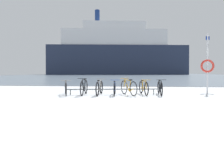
{
  "coord_description": "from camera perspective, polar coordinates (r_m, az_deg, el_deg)",
  "views": [
    {
      "loc": [
        1.1,
        -5.56,
        1.15
      ],
      "look_at": [
        -0.23,
        7.99,
        0.97
      ],
      "focal_mm": 31.55,
      "sensor_mm": 36.0,
      "label": 1
    }
  ],
  "objects": [
    {
      "name": "rescue_post",
      "position": [
        12.2,
        25.92,
        2.62
      ],
      "size": [
        0.74,
        0.11,
        3.28
      ],
      "color": "silver",
      "rests_on": "ground"
    },
    {
      "name": "bicycle_4",
      "position": [
        9.79,
        4.8,
        -3.76
      ],
      "size": [
        0.84,
        1.52,
        0.83
      ],
      "color": "black",
      "rests_on": "ground"
    },
    {
      "name": "bicycle_3",
      "position": [
        9.73,
        0.77,
        -4.01
      ],
      "size": [
        0.46,
        1.68,
        0.74
      ],
      "color": "black",
      "rests_on": "ground"
    },
    {
      "name": "bicycle_2",
      "position": [
        9.78,
        -3.66,
        -3.86
      ],
      "size": [
        0.46,
        1.75,
        0.79
      ],
      "color": "black",
      "rests_on": "ground"
    },
    {
      "name": "ferry_ship",
      "position": [
        86.7,
        1.28,
        6.23
      ],
      "size": [
        59.89,
        19.3,
        28.09
      ],
      "color": "#232D47",
      "rests_on": "ground"
    },
    {
      "name": "bicycle_1",
      "position": [
        9.94,
        -8.11,
        -3.67
      ],
      "size": [
        0.46,
        1.75,
        0.84
      ],
      "color": "black",
      "rests_on": "ground"
    },
    {
      "name": "ground",
      "position": [
        59.48,
        4.52,
        -0.39
      ],
      "size": [
        80.0,
        132.0,
        0.08
      ],
      "color": "silver"
    },
    {
      "name": "bicycle_6",
      "position": [
        10.11,
        13.72,
        -3.76
      ],
      "size": [
        0.46,
        1.67,
        0.78
      ],
      "color": "black",
      "rests_on": "ground"
    },
    {
      "name": "bicycle_5",
      "position": [
        10.11,
        9.14,
        -3.77
      ],
      "size": [
        0.52,
        1.63,
        0.77
      ],
      "color": "black",
      "rests_on": "ground"
    },
    {
      "name": "bicycle_0",
      "position": [
        10.1,
        -13.25,
        -3.84
      ],
      "size": [
        0.68,
        1.58,
        0.75
      ],
      "color": "black",
      "rests_on": "ground"
    },
    {
      "name": "bike_rack",
      "position": [
        9.84,
        0.16,
        -4.34
      ],
      "size": [
        4.59,
        0.76,
        0.31
      ],
      "color": "#4C5156",
      "rests_on": "ground"
    }
  ]
}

